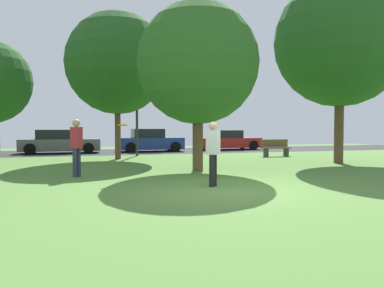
% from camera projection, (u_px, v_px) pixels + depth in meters
% --- Properties ---
extents(ground_plane, '(44.00, 44.00, 0.00)m').
position_uv_depth(ground_plane, '(231.00, 190.00, 9.39)').
color(ground_plane, '#547F38').
extents(road_strip, '(44.00, 6.40, 0.01)m').
position_uv_depth(road_strip, '(134.00, 151.00, 24.67)').
color(road_strip, '#28282B').
rests_on(road_strip, ground_plane).
extents(oak_tree_left, '(4.31, 4.31, 5.96)m').
position_uv_depth(oak_tree_left, '(198.00, 63.00, 13.48)').
color(oak_tree_left, brown).
rests_on(oak_tree_left, ground_plane).
extents(oak_tree_right, '(5.58, 5.58, 8.01)m').
position_uv_depth(oak_tree_right, '(340.00, 41.00, 16.32)').
color(oak_tree_right, brown).
rests_on(oak_tree_right, ground_plane).
extents(birch_tree_lone, '(4.95, 4.95, 7.14)m').
position_uv_depth(birch_tree_lone, '(117.00, 63.00, 18.55)').
color(birch_tree_lone, brown).
rests_on(birch_tree_lone, ground_plane).
extents(person_thrower, '(0.38, 0.38, 1.68)m').
position_uv_depth(person_thrower, '(213.00, 151.00, 9.92)').
color(person_thrower, black).
rests_on(person_thrower, ground_plane).
extents(person_catcher, '(0.38, 0.38, 1.79)m').
position_uv_depth(person_catcher, '(76.00, 145.00, 11.91)').
color(person_catcher, '#2D334C').
rests_on(person_catcher, ground_plane).
extents(frisbee_disc, '(0.28, 0.28, 0.04)m').
position_uv_depth(frisbee_disc, '(122.00, 125.00, 11.13)').
color(frisbee_disc, orange).
extents(parked_car_grey, '(4.59, 1.93, 1.41)m').
position_uv_depth(parked_car_grey, '(59.00, 142.00, 22.98)').
color(parked_car_grey, slate).
rests_on(parked_car_grey, ground_plane).
extents(parked_car_blue, '(4.05, 2.07, 1.45)m').
position_uv_depth(parked_car_blue, '(150.00, 141.00, 24.73)').
color(parked_car_blue, '#233893').
rests_on(parked_car_blue, ground_plane).
extents(parked_car_red, '(4.42, 2.10, 1.35)m').
position_uv_depth(parked_car_red, '(227.00, 141.00, 26.82)').
color(parked_car_red, '#B21E1E').
rests_on(parked_car_red, ground_plane).
extents(park_bench, '(1.60, 0.45, 0.90)m').
position_uv_depth(park_bench, '(276.00, 148.00, 20.45)').
color(park_bench, brown).
rests_on(park_bench, ground_plane).
extents(street_lamp_post, '(0.14, 0.14, 4.50)m').
position_uv_depth(street_lamp_post, '(137.00, 114.00, 20.83)').
color(street_lamp_post, '#2D2D33').
rests_on(street_lamp_post, ground_plane).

